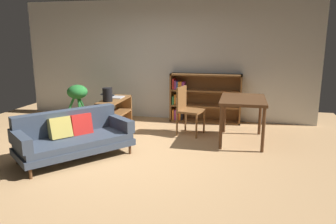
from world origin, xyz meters
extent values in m
plane|color=tan|center=(0.00, 0.00, 0.00)|extent=(8.16, 8.16, 0.00)
cube|color=silver|center=(0.00, 2.70, 1.35)|extent=(6.80, 0.10, 2.70)
cylinder|color=#56351E|center=(0.05, 0.13, 0.07)|extent=(0.04, 0.04, 0.15)
cylinder|color=#56351E|center=(-0.91, -1.09, 0.07)|extent=(0.04, 0.04, 0.15)
cylinder|color=#56351E|center=(-0.47, 0.55, 0.07)|extent=(0.04, 0.04, 0.15)
cylinder|color=#56351E|center=(-1.44, -0.66, 0.07)|extent=(0.04, 0.04, 0.15)
cube|color=#384251|center=(-0.69, -0.27, 0.20)|extent=(1.69, 1.83, 0.10)
cube|color=#384251|center=(-0.69, -0.27, 0.30)|extent=(1.62, 1.76, 0.10)
cube|color=#384251|center=(-0.93, -0.08, 0.53)|extent=(1.16, 1.40, 0.37)
cube|color=#384251|center=(-0.20, 0.34, 0.45)|extent=(0.68, 0.59, 0.20)
cube|color=#384251|center=(-1.18, -0.88, 0.45)|extent=(0.68, 0.59, 0.20)
cube|color=tan|center=(-0.91, -0.32, 0.49)|extent=(0.39, 0.41, 0.36)
cube|color=red|center=(-0.70, -0.05, 0.49)|extent=(0.37, 0.39, 0.35)
cube|color=brown|center=(-0.78, 2.08, 0.31)|extent=(0.38, 0.04, 0.62)
cube|color=brown|center=(-0.78, 1.02, 0.31)|extent=(0.38, 0.04, 0.62)
cube|color=brown|center=(-0.78, 1.55, 0.29)|extent=(0.38, 1.06, 0.04)
cube|color=brown|center=(-0.78, 1.55, 0.60)|extent=(0.38, 1.10, 0.04)
cube|color=brown|center=(-0.78, 1.55, 0.02)|extent=(0.38, 1.06, 0.04)
cube|color=silver|center=(-0.77, 1.71, 0.63)|extent=(0.24, 0.32, 0.02)
cube|color=black|center=(-0.99, 1.71, 0.67)|extent=(0.22, 0.30, 0.08)
cylinder|color=black|center=(-0.80, 1.26, 0.75)|extent=(0.19, 0.19, 0.27)
cylinder|color=slate|center=(-0.80, 1.26, 0.81)|extent=(0.10, 0.10, 0.01)
cylinder|color=#333338|center=(-1.74, 1.79, 0.10)|extent=(0.26, 0.26, 0.21)
cylinder|color=#287A33|center=(-1.68, 1.77, 0.38)|extent=(0.17, 0.08, 0.37)
cylinder|color=#287A33|center=(-1.69, 1.86, 0.43)|extent=(0.15, 0.18, 0.46)
cylinder|color=#287A33|center=(-1.77, 1.88, 0.41)|extent=(0.10, 0.21, 0.42)
cylinder|color=#287A33|center=(-1.89, 1.83, 0.49)|extent=(0.32, 0.12, 0.59)
cylinder|color=#287A33|center=(-1.82, 1.68, 0.47)|extent=(0.21, 0.27, 0.56)
cylinder|color=#287A33|center=(-1.70, 1.75, 0.40)|extent=(0.11, 0.12, 0.39)
ellipsoid|color=#287A33|center=(-1.74, 1.79, 0.69)|extent=(0.44, 0.44, 0.31)
cylinder|color=#56351E|center=(1.47, 1.74, 0.37)|extent=(0.06, 0.06, 0.75)
cylinder|color=#56351E|center=(1.47, 0.68, 0.37)|extent=(0.06, 0.06, 0.75)
cylinder|color=#56351E|center=(2.15, 1.74, 0.37)|extent=(0.06, 0.06, 0.75)
cylinder|color=#56351E|center=(2.15, 0.68, 0.37)|extent=(0.06, 0.06, 0.75)
cube|color=#56351E|center=(1.81, 1.21, 0.77)|extent=(0.78, 1.15, 0.05)
cylinder|color=brown|center=(1.09, 1.60, 0.22)|extent=(0.04, 0.04, 0.45)
cylinder|color=brown|center=(0.99, 1.19, 0.22)|extent=(0.04, 0.04, 0.45)
cylinder|color=brown|center=(0.70, 1.69, 0.22)|extent=(0.04, 0.04, 0.45)
cylinder|color=brown|center=(0.60, 1.28, 0.22)|extent=(0.04, 0.04, 0.45)
cube|color=brown|center=(0.84, 1.44, 0.47)|extent=(0.53, 0.54, 0.04)
cube|color=brown|center=(0.65, 1.48, 0.71)|extent=(0.13, 0.40, 0.44)
cube|color=brown|center=(0.24, 2.48, 0.54)|extent=(0.04, 0.33, 1.08)
cube|color=brown|center=(1.77, 2.48, 0.54)|extent=(0.04, 0.33, 1.08)
cube|color=brown|center=(1.00, 2.48, 1.06)|extent=(1.57, 0.33, 0.04)
cube|color=brown|center=(1.00, 2.48, 0.02)|extent=(1.57, 0.33, 0.04)
cube|color=brown|center=(1.00, 2.62, 0.54)|extent=(1.53, 0.04, 1.08)
cube|color=brown|center=(1.00, 2.48, 0.37)|extent=(1.53, 0.32, 0.04)
cube|color=brown|center=(1.00, 2.48, 0.71)|extent=(1.53, 0.32, 0.04)
cube|color=orange|center=(0.30, 2.46, 0.15)|extent=(0.04, 0.26, 0.23)
cube|color=#993884|center=(0.35, 2.46, 0.15)|extent=(0.05, 0.26, 0.23)
cube|color=red|center=(0.40, 2.45, 0.15)|extent=(0.04, 0.24, 0.22)
cube|color=orange|center=(0.45, 2.45, 0.13)|extent=(0.04, 0.22, 0.19)
cube|color=black|center=(0.49, 2.44, 0.14)|extent=(0.04, 0.20, 0.21)
cube|color=#337F47|center=(0.29, 2.46, 0.48)|extent=(0.03, 0.27, 0.19)
cube|color=orange|center=(0.34, 2.45, 0.50)|extent=(0.04, 0.22, 0.23)
cube|color=silver|center=(0.38, 2.44, 0.46)|extent=(0.04, 0.20, 0.16)
cube|color=#337F47|center=(0.44, 2.45, 0.49)|extent=(0.05, 0.24, 0.21)
cube|color=gold|center=(0.49, 2.46, 0.47)|extent=(0.04, 0.27, 0.17)
cube|color=red|center=(0.30, 2.46, 0.85)|extent=(0.04, 0.26, 0.24)
cube|color=#993884|center=(0.34, 2.45, 0.83)|extent=(0.04, 0.24, 0.19)
cube|color=#2D5199|center=(0.38, 2.45, 0.82)|extent=(0.03, 0.23, 0.17)
cube|color=orange|center=(0.43, 2.46, 0.82)|extent=(0.04, 0.25, 0.17)
cube|color=orange|center=(0.47, 2.46, 0.82)|extent=(0.03, 0.27, 0.18)
cube|color=#993884|center=(0.52, 2.45, 0.81)|extent=(0.06, 0.23, 0.17)
camera|label=1|loc=(1.77, -4.55, 1.82)|focal=34.27mm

